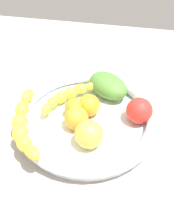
# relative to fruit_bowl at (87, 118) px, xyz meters

# --- Properties ---
(kitchen_counter) EXTENTS (1.20, 1.20, 0.03)m
(kitchen_counter) POSITION_rel_fruit_bowl_xyz_m (0.00, 0.00, -0.04)
(kitchen_counter) COLOR #ACA19D
(kitchen_counter) RESTS_ON ground
(fruit_bowl) EXTENTS (0.37, 0.37, 0.05)m
(fruit_bowl) POSITION_rel_fruit_bowl_xyz_m (0.00, 0.00, 0.00)
(fruit_bowl) COLOR white
(fruit_bowl) RESTS_ON kitchen_counter
(banana_draped_left) EXTENTS (0.15, 0.14, 0.04)m
(banana_draped_left) POSITION_rel_fruit_bowl_xyz_m (0.06, 0.07, 0.01)
(banana_draped_left) COLOR yellow
(banana_draped_left) RESTS_ON fruit_bowl
(banana_draped_right) EXTENTS (0.23, 0.12, 0.05)m
(banana_draped_right) POSITION_rel_fruit_bowl_xyz_m (-0.08, 0.14, 0.02)
(banana_draped_right) COLOR yellow
(banana_draped_right) RESTS_ON fruit_bowl
(orange_front) EXTENTS (0.05, 0.05, 0.05)m
(orange_front) POSITION_rel_fruit_bowl_xyz_m (0.01, 0.04, 0.02)
(orange_front) COLOR orange
(orange_front) RESTS_ON fruit_bowl
(orange_mid_left) EXTENTS (0.06, 0.06, 0.06)m
(orange_mid_left) POSITION_rel_fruit_bowl_xyz_m (-0.03, 0.02, 0.02)
(orange_mid_left) COLOR orange
(orange_mid_left) RESTS_ON fruit_bowl
(orange_mid_right) EXTENTS (0.06, 0.06, 0.06)m
(orange_mid_right) POSITION_rel_fruit_bowl_xyz_m (0.03, -0.00, 0.02)
(orange_mid_right) COLOR orange
(orange_mid_right) RESTS_ON fruit_bowl
(tomato_red) EXTENTS (0.07, 0.07, 0.07)m
(tomato_red) POSITION_rel_fruit_bowl_xyz_m (0.03, -0.13, 0.02)
(tomato_red) COLOR red
(tomato_red) RESTS_ON fruit_bowl
(mango_green) EXTENTS (0.14, 0.15, 0.06)m
(mango_green) POSITION_rel_fruit_bowl_xyz_m (0.12, -0.04, 0.02)
(mango_green) COLOR #4C8233
(mango_green) RESTS_ON fruit_bowl
(apple_yellow) EXTENTS (0.07, 0.07, 0.07)m
(apple_yellow) POSITION_rel_fruit_bowl_xyz_m (-0.08, -0.02, 0.03)
(apple_yellow) COLOR yellow
(apple_yellow) RESTS_ON fruit_bowl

